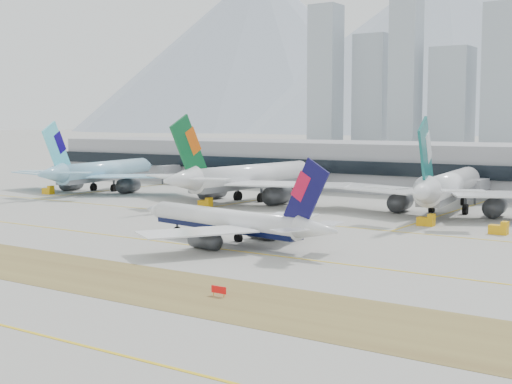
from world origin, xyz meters
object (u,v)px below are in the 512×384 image
Objects in this scene: widebody_cathay at (448,188)px; terminal at (420,167)px; taxiing_airliner at (232,222)px; widebody_korean at (101,173)px; widebody_eva at (247,178)px.

terminal is at bearing 20.04° from widebody_cathay.
widebody_cathay is at bearing -96.20° from taxiing_airliner.
widebody_korean is 0.22× the size of terminal.
widebody_eva is at bearing -115.77° from terminal.
widebody_cathay is at bearing -98.22° from widebody_korean.
widebody_eva reaches higher than widebody_korean.
taxiing_airliner is at bearing 156.70° from widebody_cathay.
widebody_korean is (-90.33, 55.48, 2.00)m from taxiing_airliner.
widebody_cathay reaches higher than taxiing_airliner.
widebody_korean reaches higher than taxiing_airliner.
widebody_eva is 63.46m from terminal.
widebody_korean is 108.64m from widebody_cathay.
widebody_korean is at bearing 95.10° from widebody_eva.
widebody_korean is at bearing -21.52° from taxiing_airliner.
widebody_korean is 0.95× the size of widebody_cathay.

